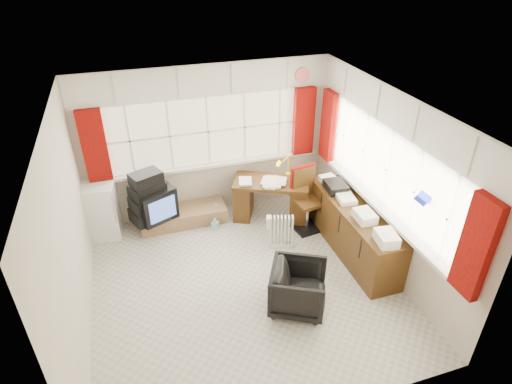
{
  "coord_description": "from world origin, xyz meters",
  "views": [
    {
      "loc": [
        -1.18,
        -4.21,
        4.1
      ],
      "look_at": [
        0.34,
        0.55,
        1.09
      ],
      "focal_mm": 30.0,
      "sensor_mm": 36.0,
      "label": 1
    }
  ],
  "objects_px": {
    "tv_bench": "(183,216)",
    "office_chair": "(298,288)",
    "radiator": "(281,234)",
    "credenza": "(353,230)",
    "desk_lamp": "(289,160)",
    "crt_tv": "(154,203)",
    "desk": "(271,197)",
    "mini_fridge": "(100,209)",
    "task_chair": "(305,196)"
  },
  "relations": [
    {
      "from": "desk_lamp",
      "to": "radiator",
      "type": "height_order",
      "value": "desk_lamp"
    },
    {
      "from": "desk",
      "to": "crt_tv",
      "type": "xyz_separation_m",
      "value": [
        -1.87,
        0.21,
        0.12
      ]
    },
    {
      "from": "office_chair",
      "to": "radiator",
      "type": "bearing_deg",
      "value": 16.63
    },
    {
      "from": "radiator",
      "to": "credenza",
      "type": "xyz_separation_m",
      "value": [
        0.96,
        -0.43,
        0.17
      ]
    },
    {
      "from": "tv_bench",
      "to": "office_chair",
      "type": "bearing_deg",
      "value": -65.06
    },
    {
      "from": "office_chair",
      "to": "mini_fridge",
      "type": "relative_size",
      "value": 0.76
    },
    {
      "from": "desk_lamp",
      "to": "office_chair",
      "type": "xyz_separation_m",
      "value": [
        -0.7,
        -2.17,
        -0.65
      ]
    },
    {
      "from": "mini_fridge",
      "to": "credenza",
      "type": "bearing_deg",
      "value": -24.39
    },
    {
      "from": "task_chair",
      "to": "crt_tv",
      "type": "bearing_deg",
      "value": 165.61
    },
    {
      "from": "desk",
      "to": "tv_bench",
      "type": "bearing_deg",
      "value": 168.8
    },
    {
      "from": "desk_lamp",
      "to": "office_chair",
      "type": "relative_size",
      "value": 0.56
    },
    {
      "from": "radiator",
      "to": "tv_bench",
      "type": "relative_size",
      "value": 0.39
    },
    {
      "from": "task_chair",
      "to": "tv_bench",
      "type": "height_order",
      "value": "task_chair"
    },
    {
      "from": "desk",
      "to": "radiator",
      "type": "bearing_deg",
      "value": -98.11
    },
    {
      "from": "task_chair",
      "to": "tv_bench",
      "type": "distance_m",
      "value": 2.03
    },
    {
      "from": "desk_lamp",
      "to": "credenza",
      "type": "relative_size",
      "value": 0.19
    },
    {
      "from": "desk_lamp",
      "to": "mini_fridge",
      "type": "bearing_deg",
      "value": 175.63
    },
    {
      "from": "office_chair",
      "to": "crt_tv",
      "type": "xyz_separation_m",
      "value": [
        -1.52,
        2.25,
        0.2
      ]
    },
    {
      "from": "crt_tv",
      "to": "desk",
      "type": "bearing_deg",
      "value": -6.53
    },
    {
      "from": "office_chair",
      "to": "tv_bench",
      "type": "distance_m",
      "value": 2.56
    },
    {
      "from": "crt_tv",
      "to": "mini_fridge",
      "type": "xyz_separation_m",
      "value": [
        -0.81,
        0.15,
        -0.06
      ]
    },
    {
      "from": "desk",
      "to": "radiator",
      "type": "distance_m",
      "value": 0.83
    },
    {
      "from": "crt_tv",
      "to": "radiator",
      "type": "bearing_deg",
      "value": -30.07
    },
    {
      "from": "desk",
      "to": "tv_bench",
      "type": "xyz_separation_m",
      "value": [
        -1.43,
        0.28,
        -0.26
      ]
    },
    {
      "from": "radiator",
      "to": "credenza",
      "type": "height_order",
      "value": "credenza"
    },
    {
      "from": "office_chair",
      "to": "task_chair",
      "type": "bearing_deg",
      "value": 2.06
    },
    {
      "from": "credenza",
      "to": "crt_tv",
      "type": "bearing_deg",
      "value": 151.94
    },
    {
      "from": "desk",
      "to": "radiator",
      "type": "relative_size",
      "value": 2.48
    },
    {
      "from": "desk_lamp",
      "to": "credenza",
      "type": "bearing_deg",
      "value": -69.91
    },
    {
      "from": "crt_tv",
      "to": "office_chair",
      "type": "bearing_deg",
      "value": -55.92
    },
    {
      "from": "task_chair",
      "to": "crt_tv",
      "type": "height_order",
      "value": "task_chair"
    },
    {
      "from": "crt_tv",
      "to": "desk_lamp",
      "type": "bearing_deg",
      "value": -2.14
    },
    {
      "from": "desk_lamp",
      "to": "credenza",
      "type": "distance_m",
      "value": 1.56
    },
    {
      "from": "task_chair",
      "to": "radiator",
      "type": "distance_m",
      "value": 0.77
    },
    {
      "from": "mini_fridge",
      "to": "desk",
      "type": "bearing_deg",
      "value": -7.71
    },
    {
      "from": "desk",
      "to": "crt_tv",
      "type": "height_order",
      "value": "crt_tv"
    },
    {
      "from": "desk",
      "to": "mini_fridge",
      "type": "height_order",
      "value": "mini_fridge"
    },
    {
      "from": "task_chair",
      "to": "crt_tv",
      "type": "xyz_separation_m",
      "value": [
        -2.31,
        0.59,
        -0.04
      ]
    },
    {
      "from": "task_chair",
      "to": "radiator",
      "type": "relative_size",
      "value": 1.93
    },
    {
      "from": "radiator",
      "to": "tv_bench",
      "type": "bearing_deg",
      "value": 140.42
    },
    {
      "from": "credenza",
      "to": "mini_fridge",
      "type": "distance_m",
      "value": 3.87
    },
    {
      "from": "radiator",
      "to": "crt_tv",
      "type": "xyz_separation_m",
      "value": [
        -1.76,
        1.02,
        0.29
      ]
    },
    {
      "from": "desk_lamp",
      "to": "mini_fridge",
      "type": "relative_size",
      "value": 0.43
    },
    {
      "from": "desk",
      "to": "credenza",
      "type": "distance_m",
      "value": 1.5
    },
    {
      "from": "desk_lamp",
      "to": "tv_bench",
      "type": "bearing_deg",
      "value": 175.12
    },
    {
      "from": "desk_lamp",
      "to": "tv_bench",
      "type": "distance_m",
      "value": 1.97
    },
    {
      "from": "desk_lamp",
      "to": "task_chair",
      "type": "xyz_separation_m",
      "value": [
        0.09,
        -0.51,
        -0.41
      ]
    },
    {
      "from": "radiator",
      "to": "credenza",
      "type": "relative_size",
      "value": 0.27
    },
    {
      "from": "tv_bench",
      "to": "mini_fridge",
      "type": "height_order",
      "value": "mini_fridge"
    },
    {
      "from": "office_chair",
      "to": "credenza",
      "type": "xyz_separation_m",
      "value": [
        1.2,
        0.8,
        0.08
      ]
    }
  ]
}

